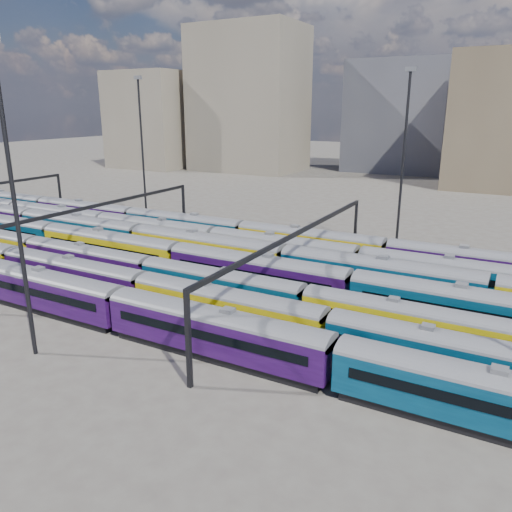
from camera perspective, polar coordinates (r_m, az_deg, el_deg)
The scene contains 13 objects.
ground at distance 59.79m, azimuth -4.09°, elevation -3.45°, with size 500.00×500.00×0.00m, color #46403B.
rake_0 at distance 48.79m, azimuth -15.32°, elevation -5.33°, with size 127.45×3.11×5.24m.
rake_1 at distance 53.21m, azimuth -12.82°, elevation -3.43°, with size 121.81×2.97×5.00m.
rake_2 at distance 58.97m, azimuth -12.19°, elevation -1.50°, with size 117.04×2.86×4.80m.
rake_3 at distance 62.32m, azimuth -8.99°, elevation 0.01°, with size 133.25×3.25×5.48m.
rake_4 at distance 56.56m, azimuth 13.77°, elevation -1.93°, with size 159.36×3.33×5.62m.
rake_5 at distance 77.04m, azimuth -11.46°, elevation 2.98°, with size 105.15×3.08×5.19m.
rake_6 at distance 69.47m, azimuth 6.06°, elevation 1.77°, with size 149.77×3.13×5.27m.
gantry_1 at distance 70.44m, azimuth -18.11°, elevation 4.60°, with size 0.35×40.35×8.03m.
gantry_2 at distance 53.21m, azimuth 4.89°, elevation 1.64°, with size 0.35×40.35×8.03m.
mast_1 at distance 92.10m, azimuth -12.89°, elevation 12.19°, with size 1.40×0.50×25.60m.
mast_2 at distance 43.99m, azimuth -26.00°, elevation 6.41°, with size 1.40×0.50×25.60m.
mast_3 at distance 73.10m, azimuth 16.50°, elevation 10.86°, with size 1.40×0.50×25.60m.
Camera 1 is at (30.50, -47.14, 20.55)m, focal length 35.00 mm.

